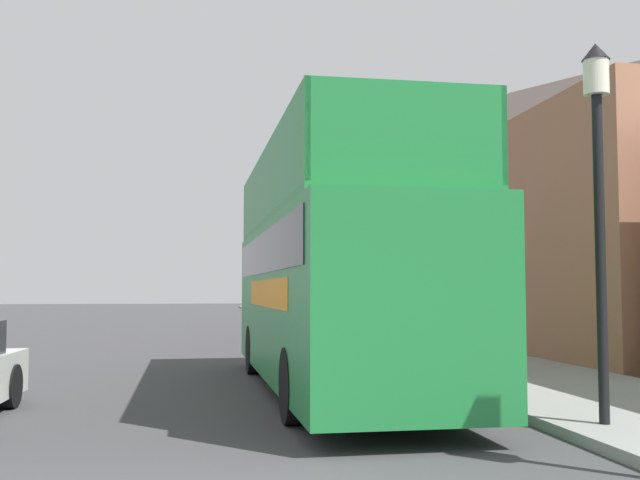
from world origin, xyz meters
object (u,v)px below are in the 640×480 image
tour_bus (331,284)px  lamp_post_nearest (598,159)px  parked_car_ahead_of_bus (313,330)px  lamp_post_second (430,219)px  lamp_post_third (360,244)px

tour_bus → lamp_post_nearest: lamp_post_nearest is taller
tour_bus → parked_car_ahead_of_bus: (0.84, 7.45, -1.21)m
lamp_post_second → parked_car_ahead_of_bus: bearing=111.0°
parked_car_ahead_of_bus → lamp_post_nearest: (1.80, -11.92, 2.76)m
lamp_post_second → lamp_post_third: (0.00, 7.08, -0.12)m
lamp_post_third → tour_bus: bearing=-105.5°
lamp_post_second → lamp_post_nearest: bearing=-90.5°
tour_bus → lamp_post_nearest: (2.63, -4.46, 1.55)m
lamp_post_nearest → lamp_post_third: 14.17m
parked_car_ahead_of_bus → lamp_post_third: lamp_post_third is taller
lamp_post_nearest → lamp_post_third: (0.06, 14.17, -0.22)m
lamp_post_nearest → tour_bus: bearing=120.5°
parked_car_ahead_of_bus → lamp_post_third: bearing=51.2°
parked_car_ahead_of_bus → lamp_post_second: 5.82m
lamp_post_second → lamp_post_third: 7.08m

